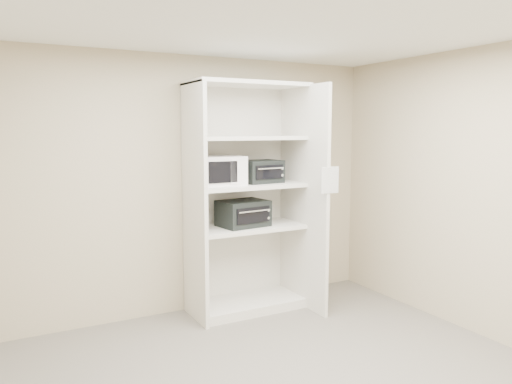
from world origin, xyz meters
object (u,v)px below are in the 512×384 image
microwave (218,171)px  toaster_oven_lower (243,213)px  toaster_oven_upper (261,171)px  shelving_unit (251,206)px

microwave → toaster_oven_lower: (0.27, -0.03, -0.46)m
toaster_oven_upper → toaster_oven_lower: 0.49m
toaster_oven_upper → toaster_oven_lower: toaster_oven_upper is taller
toaster_oven_upper → toaster_oven_lower: bearing=178.5°
microwave → toaster_oven_lower: microwave is taller
toaster_oven_lower → toaster_oven_upper: bearing=-2.7°
microwave → shelving_unit: bearing=-3.2°
toaster_oven_upper → toaster_oven_lower: (-0.22, -0.02, -0.43)m
shelving_unit → microwave: 0.53m
shelving_unit → microwave: (-0.37, 0.03, 0.39)m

